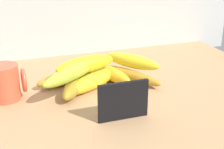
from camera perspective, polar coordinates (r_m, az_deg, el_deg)
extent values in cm
cube|color=tan|center=(78.32, -4.00, -6.20)|extent=(110.00, 76.00, 3.00)
cube|color=black|center=(69.90, 1.94, -4.52)|extent=(11.00, 0.80, 8.40)
cube|color=olive|center=(72.35, 1.67, -7.03)|extent=(9.90, 1.20, 0.60)
cylinder|color=#D65436|center=(82.52, -17.93, -1.33)|extent=(7.06, 7.06, 8.57)
torus|color=#D65436|center=(82.66, -14.82, -0.95)|extent=(1.00, 5.80, 5.80)
ellipsoid|color=#B48427|center=(88.71, -8.04, -0.61)|extent=(16.39, 7.83, 3.54)
ellipsoid|color=yellow|center=(85.25, -3.33, -1.14)|extent=(17.89, 13.19, 4.15)
ellipsoid|color=#B88323|center=(90.24, 2.86, -0.11)|extent=(13.30, 19.21, 3.27)
ellipsoid|color=#AA8624|center=(83.42, -6.36, -1.81)|extent=(11.48, 15.97, 4.01)
ellipsoid|color=gold|center=(91.10, -0.60, 0.33)|extent=(9.47, 18.11, 3.87)
ellipsoid|color=yellow|center=(84.69, -4.57, 1.72)|extent=(17.06, 8.27, 4.23)
ellipsoid|color=#A9C132|center=(80.44, -7.00, 0.18)|extent=(17.24, 13.93, 3.60)
ellipsoid|color=yellow|center=(90.52, 3.37, 2.31)|extent=(12.72, 16.01, 3.71)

